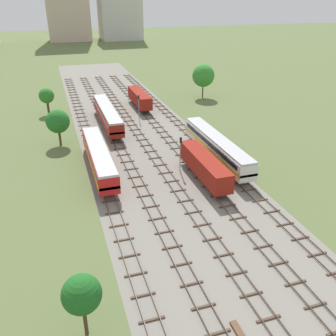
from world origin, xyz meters
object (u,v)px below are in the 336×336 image
object	(u,v)px
diesel_railcar_far_left_mid	(99,157)
signal_post_near	(139,104)
freight_boxcar_centre_far	(140,98)
passenger_coach_centre_right_near	(217,145)
signal_post_nearest	(180,150)
passenger_coach_left_midfar	(107,114)
freight_boxcar_centre_nearest	(205,165)

from	to	relation	value
diesel_railcar_far_left_mid	signal_post_near	xyz separation A→B (m)	(12.20, 23.63, 0.99)
freight_boxcar_centre_far	passenger_coach_centre_right_near	bearing A→B (deg)	-81.91
signal_post_nearest	signal_post_near	distance (m)	27.33
passenger_coach_left_midfar	freight_boxcar_centre_nearest	bearing A→B (deg)	-71.55
freight_boxcar_centre_far	signal_post_near	xyz separation A→B (m)	(-2.45, -9.33, 1.14)
signal_post_nearest	signal_post_near	xyz separation A→B (m)	(0.00, 27.33, -0.09)
diesel_railcar_far_left_mid	signal_post_near	distance (m)	26.62
freight_boxcar_centre_far	signal_post_nearest	xyz separation A→B (m)	(-2.45, -36.66, 1.23)
passenger_coach_left_midfar	signal_post_nearest	bearing A→B (deg)	-73.87
freight_boxcar_centre_nearest	passenger_coach_centre_right_near	distance (m)	8.00
freight_boxcar_centre_nearest	passenger_coach_left_midfar	world-z (taller)	passenger_coach_left_midfar
passenger_coach_left_midfar	signal_post_nearest	world-z (taller)	signal_post_nearest
passenger_coach_left_midfar	signal_post_near	bearing A→B (deg)	15.47
freight_boxcar_centre_far	signal_post_near	size ratio (longest dim) A/B	2.47
passenger_coach_left_midfar	signal_post_near	distance (m)	7.66
freight_boxcar_centre_nearest	passenger_coach_centre_right_near	size ratio (longest dim) A/B	0.64
passenger_coach_centre_right_near	freight_boxcar_centre_far	distance (m)	34.65
passenger_coach_centre_right_near	freight_boxcar_centre_far	bearing A→B (deg)	98.09
freight_boxcar_centre_nearest	passenger_coach_left_midfar	bearing A→B (deg)	108.45
freight_boxcar_centre_nearest	freight_boxcar_centre_far	world-z (taller)	same
passenger_coach_centre_right_near	signal_post_nearest	size ratio (longest dim) A/B	3.77
passenger_coach_centre_right_near	signal_post_nearest	distance (m)	7.76
freight_boxcar_centre_far	signal_post_nearest	size ratio (longest dim) A/B	2.40
passenger_coach_left_midfar	freight_boxcar_centre_far	distance (m)	14.98
diesel_railcar_far_left_mid	passenger_coach_centre_right_near	bearing A→B (deg)	-3.92
diesel_railcar_far_left_mid	signal_post_nearest	bearing A→B (deg)	-16.85
passenger_coach_centre_right_near	passenger_coach_left_midfar	xyz separation A→B (m)	(-14.64, 22.95, 0.00)
diesel_railcar_far_left_mid	signal_post_nearest	xyz separation A→B (m)	(12.20, -3.70, 1.08)
freight_boxcar_centre_far	passenger_coach_left_midfar	bearing A→B (deg)	-130.69
freight_boxcar_centre_nearest	passenger_coach_centre_right_near	xyz separation A→B (m)	(4.87, 6.34, 0.16)
freight_boxcar_centre_nearest	signal_post_near	xyz separation A→B (m)	(-2.45, 31.31, 1.14)
passenger_coach_centre_right_near	signal_post_near	world-z (taller)	signal_post_near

